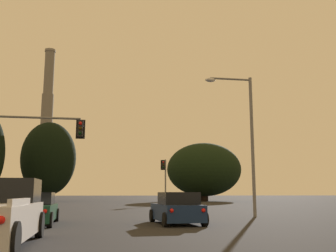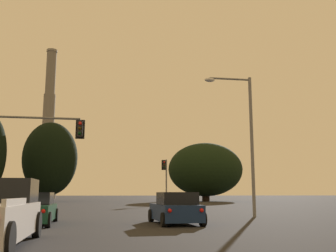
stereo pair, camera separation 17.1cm
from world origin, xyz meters
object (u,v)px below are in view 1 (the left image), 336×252
object	(u,v)px
street_lamp	(245,130)
smokestack	(46,138)
traffic_light_far_right	(164,175)
sedan_left_lane_front	(34,209)
hatchback_right_lane_front	(177,209)
traffic_light_overhead_left	(16,138)

from	to	relation	value
street_lamp	smokestack	bearing A→B (deg)	104.61
smokestack	traffic_light_far_right	bearing A→B (deg)	-71.10
sedan_left_lane_front	hatchback_right_lane_front	xyz separation A→B (m)	(6.43, -0.79, -0.00)
street_lamp	smokestack	size ratio (longest dim) A/B	0.19
traffic_light_overhead_left	hatchback_right_lane_front	bearing A→B (deg)	-39.81
traffic_light_far_right	smokestack	size ratio (longest dim) A/B	0.12
traffic_light_overhead_left	street_lamp	size ratio (longest dim) A/B	0.75
sedan_left_lane_front	traffic_light_overhead_left	size ratio (longest dim) A/B	0.74
traffic_light_overhead_left	traffic_light_far_right	size ratio (longest dim) A/B	1.15
hatchback_right_lane_front	smokestack	world-z (taller)	smokestack
traffic_light_overhead_left	smokestack	bearing A→B (deg)	96.77
sedan_left_lane_front	smokestack	xyz separation A→B (m)	(-13.45, 100.40, 17.01)
traffic_light_overhead_left	smokestack	xyz separation A→B (m)	(-11.15, 93.90, 12.90)
street_lamp	traffic_light_overhead_left	bearing A→B (deg)	169.80
sedan_left_lane_front	hatchback_right_lane_front	size ratio (longest dim) A/B	1.14
traffic_light_overhead_left	sedan_left_lane_front	bearing A→B (deg)	-70.46
street_lamp	hatchback_right_lane_front	bearing A→B (deg)	-137.68
sedan_left_lane_front	hatchback_right_lane_front	world-z (taller)	hatchback_right_lane_front
street_lamp	smokestack	world-z (taller)	smokestack
hatchback_right_lane_front	smokestack	size ratio (longest dim) A/B	0.09
traffic_light_far_right	street_lamp	bearing A→B (deg)	-87.97
traffic_light_far_right	smokestack	bearing A→B (deg)	108.90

